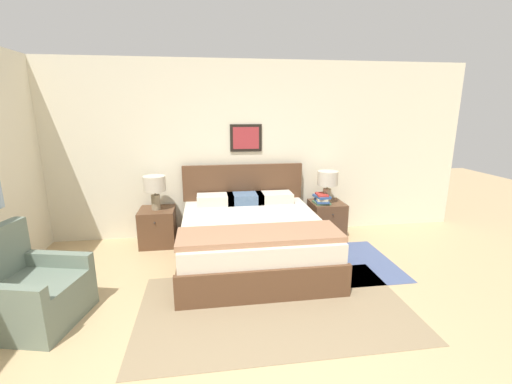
% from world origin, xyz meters
% --- Properties ---
extents(wall_back, '(7.52, 0.09, 2.60)m').
position_xyz_m(wall_back, '(0.00, 3.20, 1.30)').
color(wall_back, beige).
rests_on(wall_back, ground_plane).
extents(area_rug_main, '(2.65, 1.54, 0.01)m').
position_xyz_m(area_rug_main, '(0.33, 1.03, 0.00)').
color(area_rug_main, '#897556').
rests_on(area_rug_main, ground_plane).
extents(area_rug_bedside, '(0.91, 1.25, 0.01)m').
position_xyz_m(area_rug_bedside, '(1.57, 1.89, 0.00)').
color(area_rug_bedside, '#47567F').
rests_on(area_rug_bedside, ground_plane).
extents(bed, '(1.80, 2.01, 1.10)m').
position_xyz_m(bed, '(0.25, 2.13, 0.31)').
color(bed, brown).
rests_on(bed, ground_plane).
extents(armchair, '(0.93, 0.92, 0.89)m').
position_xyz_m(armchair, '(-1.94, 1.14, 0.29)').
color(armchair, slate).
rests_on(armchair, ground_plane).
extents(nightstand_near_window, '(0.49, 0.52, 0.53)m').
position_xyz_m(nightstand_near_window, '(-1.01, 2.87, 0.26)').
color(nightstand_near_window, brown).
rests_on(nightstand_near_window, ground_plane).
extents(nightstand_by_door, '(0.49, 0.52, 0.53)m').
position_xyz_m(nightstand_by_door, '(1.51, 2.87, 0.26)').
color(nightstand_by_door, brown).
rests_on(nightstand_by_door, ground_plane).
extents(table_lamp_near_window, '(0.31, 0.31, 0.48)m').
position_xyz_m(table_lamp_near_window, '(-1.01, 2.86, 0.86)').
color(table_lamp_near_window, gray).
rests_on(table_lamp_near_window, nightstand_near_window).
extents(table_lamp_by_door, '(0.31, 0.31, 0.48)m').
position_xyz_m(table_lamp_by_door, '(1.50, 2.86, 0.86)').
color(table_lamp_by_door, gray).
rests_on(table_lamp_by_door, nightstand_by_door).
extents(book_thick_bottom, '(0.23, 0.25, 0.03)m').
position_xyz_m(book_thick_bottom, '(1.40, 2.82, 0.54)').
color(book_thick_bottom, '#4C7551').
rests_on(book_thick_bottom, nightstand_by_door).
extents(book_hardcover_middle, '(0.22, 0.30, 0.03)m').
position_xyz_m(book_hardcover_middle, '(1.40, 2.82, 0.57)').
color(book_hardcover_middle, '#335693').
rests_on(book_hardcover_middle, book_thick_bottom).
extents(book_novel_upper, '(0.19, 0.28, 0.03)m').
position_xyz_m(book_novel_upper, '(1.40, 2.82, 0.60)').
color(book_novel_upper, beige).
rests_on(book_novel_upper, book_hardcover_middle).
extents(book_slim_near_top, '(0.22, 0.28, 0.03)m').
position_xyz_m(book_slim_near_top, '(1.40, 2.82, 0.63)').
color(book_slim_near_top, '#335693').
rests_on(book_slim_near_top, book_novel_upper).
extents(book_paperback_top, '(0.17, 0.23, 0.03)m').
position_xyz_m(book_paperback_top, '(1.40, 2.82, 0.66)').
color(book_paperback_top, '#B7332D').
rests_on(book_paperback_top, book_slim_near_top).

